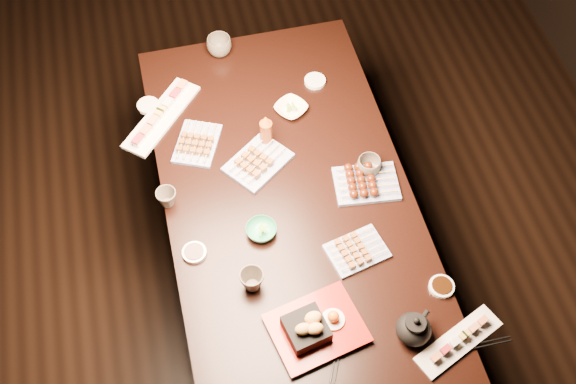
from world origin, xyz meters
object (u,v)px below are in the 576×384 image
object	(u,v)px
teacup_near_left	(252,280)
edamame_bowl_cream	(291,109)
yakitori_plate_right	(357,248)
edamame_bowl_green	(261,230)
teacup_far_right	(219,46)
teacup_far_left	(167,198)
teacup_mid_right	(369,166)
dining_table	(291,256)
condiment_bottle	(266,130)
yakitori_plate_center	(258,159)
sushi_platter_far	(161,114)
yakitori_plate_left	(197,140)
sushi_platter_near	(459,340)
teapot	(414,327)
tempura_tray	(317,323)

from	to	relation	value
teacup_near_left	edamame_bowl_cream	bearing A→B (deg)	66.74
yakitori_plate_right	edamame_bowl_green	world-z (taller)	yakitori_plate_right
edamame_bowl_green	teacup_far_right	world-z (taller)	teacup_far_right
teacup_far_left	teacup_mid_right	bearing A→B (deg)	-2.57
dining_table	teacup_mid_right	distance (m)	0.53
teacup_mid_right	teacup_far_right	bearing A→B (deg)	120.11
edamame_bowl_cream	condiment_bottle	size ratio (longest dim) A/B	0.79
yakitori_plate_center	teacup_mid_right	bearing A→B (deg)	-54.93
sushi_platter_far	teacup_far_left	world-z (taller)	teacup_far_left
yakitori_plate_left	teacup_far_left	size ratio (longest dim) A/B	2.77
teacup_mid_right	edamame_bowl_green	bearing A→B (deg)	-159.28
sushi_platter_far	yakitori_plate_right	bearing A→B (deg)	78.29
sushi_platter_near	dining_table	bearing A→B (deg)	99.18
teacup_far_left	condiment_bottle	xyz separation A→B (m)	(0.41, 0.19, 0.04)
sushi_platter_near	yakitori_plate_center	size ratio (longest dim) A/B	1.35
yakitori_plate_right	teacup_near_left	distance (m)	0.38
edamame_bowl_green	teacup_far_left	xyz separation A→B (m)	(-0.30, 0.20, 0.02)
teacup_mid_right	yakitori_plate_right	bearing A→B (deg)	-113.50
dining_table	teapot	world-z (taller)	teapot
dining_table	yakitori_plate_center	size ratio (longest dim) A/B	7.69
yakitori_plate_center	yakitori_plate_right	distance (m)	0.52
teacup_near_left	teapot	bearing A→B (deg)	-32.23
dining_table	sushi_platter_near	distance (m)	0.85
sushi_platter_near	teacup_mid_right	world-z (taller)	teacup_mid_right
yakitori_plate_left	teapot	bearing A→B (deg)	-125.63
teacup_far_right	teapot	size ratio (longest dim) A/B	0.76
yakitori_plate_center	teacup_far_left	distance (m)	0.37
dining_table	yakitori_plate_right	world-z (taller)	yakitori_plate_right
yakitori_plate_left	teacup_far_right	distance (m)	0.50
yakitori_plate_center	dining_table	bearing A→B (deg)	-106.84
sushi_platter_far	edamame_bowl_green	bearing A→B (deg)	65.12
sushi_platter_far	yakitori_plate_left	xyz separation A→B (m)	(0.12, -0.17, 0.00)
edamame_bowl_green	teacup_far_left	size ratio (longest dim) A/B	1.47
yakitori_plate_left	yakitori_plate_right	bearing A→B (deg)	-118.30
dining_table	teacup_near_left	xyz separation A→B (m)	(-0.20, -0.28, 0.41)
teacup_near_left	teapot	size ratio (longest dim) A/B	0.61
tempura_tray	condiment_bottle	world-z (taller)	condiment_bottle
yakitori_plate_right	teacup_near_left	size ratio (longest dim) A/B	2.37
edamame_bowl_green	edamame_bowl_cream	xyz separation A→B (m)	(0.24, 0.53, -0.00)
tempura_tray	sushi_platter_near	bearing A→B (deg)	-30.53
dining_table	yakitori_plate_center	xyz separation A→B (m)	(-0.08, 0.22, 0.40)
teacup_far_left	yakitori_plate_right	bearing A→B (deg)	-30.26
yakitori_plate_right	teacup_near_left	bearing A→B (deg)	173.52
yakitori_plate_center	sushi_platter_far	bearing A→B (deg)	99.97
teacup_near_left	yakitori_plate_center	bearing A→B (deg)	75.66
sushi_platter_far	teapot	world-z (taller)	teapot
tempura_tray	teacup_near_left	world-z (taller)	tempura_tray
sushi_platter_near	yakitori_plate_right	bearing A→B (deg)	96.33
teacup_near_left	condiment_bottle	distance (m)	0.62
teacup_far_left	edamame_bowl_green	bearing A→B (deg)	-33.69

